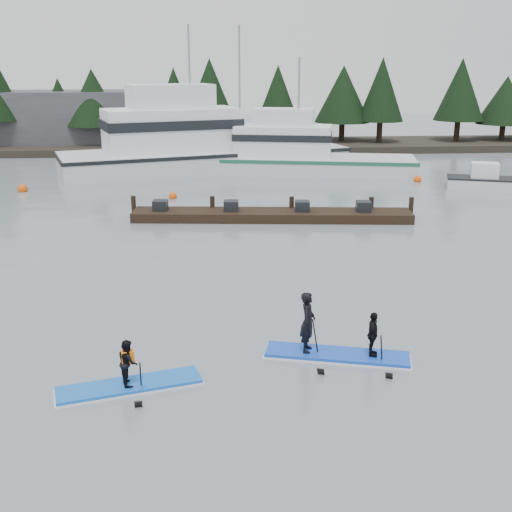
{
  "coord_description": "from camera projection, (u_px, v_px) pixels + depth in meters",
  "views": [
    {
      "loc": [
        -1.67,
        -15.03,
        7.54
      ],
      "look_at": [
        0.0,
        6.0,
        1.1
      ],
      "focal_mm": 45.0,
      "sensor_mm": 36.0,
      "label": 1
    }
  ],
  "objects": [
    {
      "name": "paddleboard_duo",
      "position": [
        335.0,
        338.0,
        16.86
      ],
      "size": [
        3.88,
        1.83,
        2.24
      ],
      "rotation": [
        0.0,
        0.0,
        -0.26
      ],
      "color": "blue",
      "rests_on": "ground"
    },
    {
      "name": "buoy_b",
      "position": [
        173.0,
        198.0,
        36.6
      ],
      "size": [
        0.48,
        0.48,
        0.48
      ],
      "primitive_type": "sphere",
      "color": "#E74F0B",
      "rests_on": "ground"
    },
    {
      "name": "paddleboard_solo",
      "position": [
        129.0,
        375.0,
        15.3
      ],
      "size": [
        3.52,
        1.68,
        1.75
      ],
      "rotation": [
        0.0,
        0.0,
        0.26
      ],
      "color": "blue",
      "rests_on": "ground"
    },
    {
      "name": "buoy_a",
      "position": [
        23.0,
        192.0,
        38.5
      ],
      "size": [
        0.59,
        0.59,
        0.59
      ],
      "primitive_type": "sphere",
      "color": "#E74F0B",
      "rests_on": "ground"
    },
    {
      "name": "treeline",
      "position": [
        224.0,
        150.0,
        56.7
      ],
      "size": [
        60.0,
        4.0,
        8.0
      ],
      "primitive_type": null,
      "color": "black",
      "rests_on": "ground"
    },
    {
      "name": "skiff",
      "position": [
        499.0,
        184.0,
        38.98
      ],
      "size": [
        6.32,
        3.67,
        0.71
      ],
      "primitive_type": "cube",
      "rotation": [
        0.0,
        0.0,
        -0.33
      ],
      "color": "silver",
      "rests_on": "ground"
    },
    {
      "name": "fishing_boat_large",
      "position": [
        197.0,
        158.0,
        45.68
      ],
      "size": [
        20.96,
        11.21,
        11.11
      ],
      "rotation": [
        0.0,
        0.0,
        0.29
      ],
      "color": "silver",
      "rests_on": "ground"
    },
    {
      "name": "buoy_c",
      "position": [
        417.0,
        182.0,
        41.7
      ],
      "size": [
        0.51,
        0.51,
        0.51
      ],
      "primitive_type": "sphere",
      "color": "#E74F0B",
      "rests_on": "ground"
    },
    {
      "name": "waterfront_building",
      "position": [
        65.0,
        120.0,
        56.81
      ],
      "size": [
        18.0,
        6.0,
        5.0
      ],
      "primitive_type": "cube",
      "color": "#4C4C51",
      "rests_on": "ground"
    },
    {
      "name": "ground",
      "position": [
        274.0,
        364.0,
        16.65
      ],
      "size": [
        160.0,
        160.0,
        0.0
      ],
      "primitive_type": "plane",
      "color": "gray",
      "rests_on": "ground"
    },
    {
      "name": "fishing_boat_medium",
      "position": [
        302.0,
        164.0,
        44.88
      ],
      "size": [
        15.21,
        7.06,
        8.71
      ],
      "rotation": [
        0.0,
        0.0,
        -0.2
      ],
      "color": "silver",
      "rests_on": "ground"
    },
    {
      "name": "floating_dock",
      "position": [
        272.0,
        215.0,
        31.63
      ],
      "size": [
        13.8,
        3.2,
        0.46
      ],
      "primitive_type": "cube",
      "rotation": [
        0.0,
        0.0,
        -0.1
      ],
      "color": "black",
      "rests_on": "ground"
    },
    {
      "name": "far_shore",
      "position": [
        224.0,
        146.0,
        56.61
      ],
      "size": [
        70.0,
        8.0,
        0.6
      ],
      "primitive_type": "cube",
      "color": "#2D281E",
      "rests_on": "ground"
    }
  ]
}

